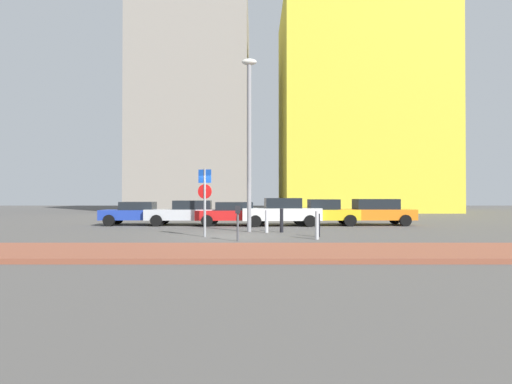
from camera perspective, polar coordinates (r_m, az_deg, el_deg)
The scene contains 17 objects.
ground_plane at distance 17.31m, azimuth -3.96°, elevation -6.08°, with size 120.00×120.00×0.00m, color #4C4947.
sidewalk_brick at distance 11.96m, azimuth -5.69°, elevation -8.18°, with size 40.00×3.50×0.14m, color brown.
parked_car_blue at distance 24.94m, azimuth -16.06°, elevation -2.77°, with size 4.12×2.06×1.34m.
parked_car_silver at distance 24.18m, azimuth -9.52°, elevation -2.77°, with size 4.56×2.08×1.42m.
parked_car_red at distance 23.75m, azimuth -3.27°, elevation -2.89°, with size 4.30×2.16×1.33m.
parked_car_white at distance 23.44m, azimuth 3.34°, elevation -2.72°, with size 4.46×2.13×1.56m.
parked_car_yellow at distance 24.14m, azimuth 9.04°, elevation -2.76°, with size 3.94×1.95×1.49m.
parked_car_orange at distance 24.87m, azimuth 15.73°, elevation -2.59°, with size 4.49×1.98×1.51m.
parking_sign_post at distance 17.14m, azimuth -7.19°, elevation -0.27°, with size 0.59×0.19×2.78m.
parking_meter at distance 15.35m, azimuth -2.68°, elevation -3.60°, with size 0.18×0.14×1.30m.
street_lamp at distance 19.63m, azimuth -1.10°, elevation 8.30°, with size 0.70×0.36×8.11m.
traffic_bollard_near at distance 19.00m, azimuth 1.31°, elevation -4.05°, with size 0.16×0.16×1.03m, color #B7B7BC.
traffic_bollard_mid at distance 17.23m, azimuth 8.36°, elevation -4.53°, with size 0.15×0.15×0.94m, color black.
traffic_bollard_far at distance 19.15m, azimuth 3.37°, elevation -3.92°, with size 0.16×0.16×1.09m, color black.
traffic_bollard_edge at distance 16.19m, azimuth 8.19°, elevation -4.53°, with size 0.14×0.14×1.08m, color #B7B7BC.
building_colorful_midrise at distance 49.98m, azimuth 13.63°, elevation 10.96°, with size 17.39×14.52×23.37m, color gold.
building_under_construction at distance 51.25m, azimuth -8.49°, elevation 11.08°, with size 12.67×14.96×24.11m, color gray.
Camera 1 is at (1.14, -17.20, 1.64)m, focal length 29.17 mm.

